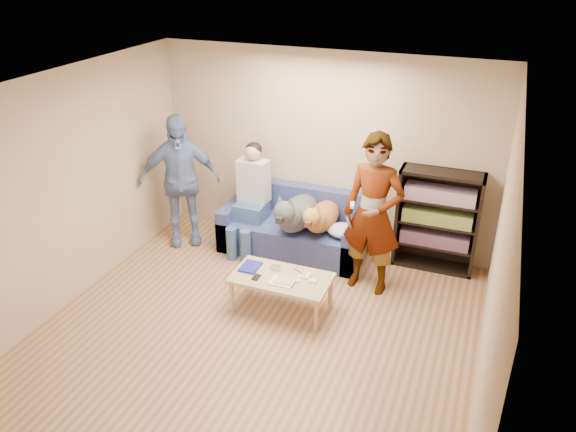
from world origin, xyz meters
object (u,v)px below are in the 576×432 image
at_px(sofa, 295,230).
at_px(coffee_table, 281,280).
at_px(dog_gray, 296,213).
at_px(camera_silver, 275,267).
at_px(person_standing_right, 373,215).
at_px(notebook_blue, 250,267).
at_px(person_seated, 251,194).
at_px(person_standing_left, 180,181).
at_px(dog_tan, 321,217).
at_px(bookshelf, 437,218).

distance_m(sofa, coffee_table, 1.39).
height_order(dog_gray, coffee_table, dog_gray).
distance_m(camera_silver, dog_gray, 1.03).
bearing_deg(person_standing_right, notebook_blue, -141.32).
relative_size(person_standing_right, notebook_blue, 7.39).
bearing_deg(person_seated, sofa, 12.43).
height_order(person_standing_right, notebook_blue, person_standing_right).
bearing_deg(person_standing_right, person_seated, 173.33).
relative_size(camera_silver, person_seated, 0.07).
bearing_deg(coffee_table, dog_gray, 102.55).
bearing_deg(notebook_blue, dog_gray, 82.06).
bearing_deg(notebook_blue, person_standing_left, 146.89).
bearing_deg(dog_tan, dog_gray, -165.28).
height_order(notebook_blue, bookshelf, bookshelf).
distance_m(notebook_blue, camera_silver, 0.29).
xyz_separation_m(camera_silver, sofa, (-0.22, 1.22, -0.16)).
relative_size(notebook_blue, sofa, 0.14).
height_order(sofa, person_seated, person_seated).
bearing_deg(coffee_table, dog_tan, 87.19).
bearing_deg(bookshelf, person_standing_right, -129.91).
distance_m(person_standing_left, person_seated, 0.97).
xyz_separation_m(dog_gray, dog_tan, (0.31, 0.08, -0.04)).
height_order(person_seated, dog_gray, person_seated).
distance_m(person_standing_right, person_seated, 1.79).
height_order(camera_silver, bookshelf, bookshelf).
relative_size(camera_silver, dog_tan, 0.10).
bearing_deg(camera_silver, dog_tan, 80.62).
height_order(person_standing_right, person_seated, person_standing_right).
relative_size(sofa, dog_gray, 1.51).
height_order(notebook_blue, sofa, sofa).
bearing_deg(person_standing_right, dog_gray, 169.91).
bearing_deg(person_seated, bookshelf, 8.63).
distance_m(person_standing_right, camera_silver, 1.26).
height_order(person_seated, dog_tan, person_seated).
bearing_deg(notebook_blue, coffee_table, -7.13).
bearing_deg(notebook_blue, person_standing_right, 31.91).
relative_size(person_standing_right, person_seated, 1.31).
xyz_separation_m(notebook_blue, sofa, (0.06, 1.29, -0.15)).
relative_size(dog_tan, coffee_table, 1.04).
bearing_deg(notebook_blue, sofa, 87.52).
bearing_deg(sofa, person_seated, -167.57).
xyz_separation_m(sofa, dog_gray, (0.09, -0.22, 0.37)).
distance_m(person_standing_left, dog_tan, 1.95).
distance_m(notebook_blue, dog_tan, 1.26).
distance_m(person_standing_left, bookshelf, 3.37).
xyz_separation_m(notebook_blue, dog_gray, (0.15, 1.07, 0.22)).
distance_m(person_standing_left, dog_gray, 1.63).
xyz_separation_m(person_standing_left, dog_gray, (1.61, 0.12, -0.26)).
bearing_deg(sofa, dog_tan, -18.79).
distance_m(sofa, dog_tan, 0.54).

